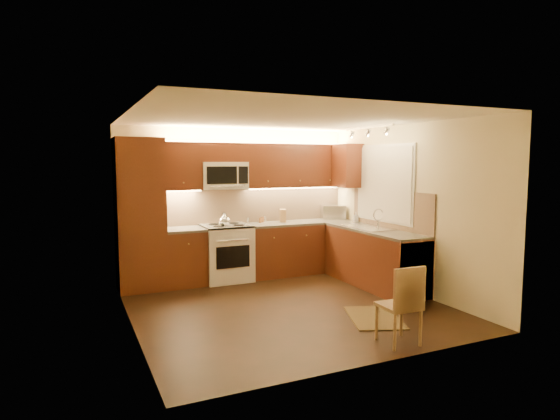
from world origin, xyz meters
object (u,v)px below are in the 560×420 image
toaster_oven (333,212)px  soap_bottle (356,217)px  dining_chair (399,304)px  kettle (224,219)px  knife_block (283,216)px  microwave (223,176)px  sink (369,223)px  stove (227,253)px

toaster_oven → soap_bottle: (0.17, -0.51, -0.04)m
dining_chair → soap_bottle: bearing=66.6°
kettle → dining_chair: size_ratio=0.25×
knife_block → dining_chair: size_ratio=0.26×
microwave → kettle: size_ratio=3.47×
kettle → soap_bottle: kettle is taller
dining_chair → sink: bearing=64.4°
microwave → soap_bottle: (2.24, -0.53, -0.74)m
sink → knife_block: 1.55m
microwave → knife_block: size_ratio=3.44×
sink → kettle: kettle is taller
kettle → toaster_oven: toaster_oven is taller
stove → knife_block: 1.20m
stove → toaster_oven: size_ratio=2.17×
toaster_oven → sink: bearing=-76.2°
kettle → knife_block: 1.15m
kettle → soap_bottle: bearing=-24.9°
stove → knife_block: knife_block is taller
knife_block → dining_chair: 3.51m
microwave → soap_bottle: bearing=-13.4°
microwave → sink: bearing=-32.2°
soap_bottle → dining_chair: (-1.40, -2.94, -0.55)m
microwave → soap_bottle: microwave is taller
toaster_oven → microwave: bearing=-163.3°
sink → knife_block: size_ratio=3.89×
toaster_oven → knife_block: 1.01m
stove → kettle: bearing=-120.4°
microwave → sink: 2.48m
microwave → dining_chair: bearing=-76.5°
sink → soap_bottle: 0.77m
microwave → kettle: microwave is taller
kettle → knife_block: kettle is taller
kettle → toaster_oven: size_ratio=0.52×
stove → soap_bottle: bearing=-10.1°
soap_bottle → microwave: bearing=-171.4°
toaster_oven → knife_block: toaster_oven is taller
sink → soap_bottle: (0.24, 0.73, 0.01)m
toaster_oven → soap_bottle: toaster_oven is taller
microwave → sink: (2.00, -1.26, -0.74)m
stove → knife_block: size_ratio=4.16×
toaster_oven → kettle: bearing=-156.6°
dining_chair → microwave: bearing=105.6°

